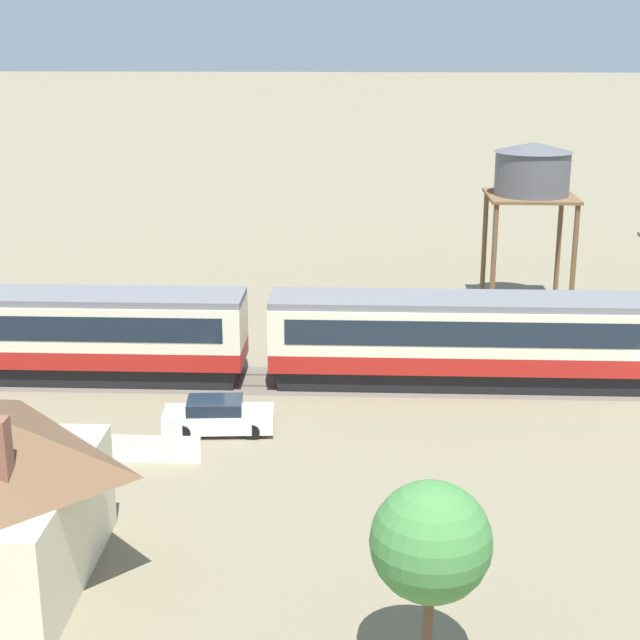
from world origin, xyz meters
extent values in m
cube|color=#AD1E19|center=(-7.73, 0.98, 1.30)|extent=(18.37, 3.08, 0.80)
cube|color=beige|center=(-7.73, 0.98, 2.69)|extent=(18.37, 3.08, 1.99)
cube|color=#192330|center=(-7.73, 0.98, 2.79)|extent=(16.90, 3.12, 1.11)
cube|color=slate|center=(-7.73, 0.98, 3.84)|extent=(18.37, 2.89, 0.30)
cube|color=black|center=(-7.73, 0.98, 0.46)|extent=(17.63, 2.65, 0.88)
cylinder|color=black|center=(-1.67, 0.26, 0.45)|extent=(0.90, 0.18, 0.90)
cylinder|color=black|center=(-1.67, 1.69, 0.45)|extent=(0.90, 0.18, 0.90)
cylinder|color=black|center=(-13.80, 0.26, 0.45)|extent=(0.90, 0.18, 0.90)
cylinder|color=black|center=(-13.80, 1.69, 0.45)|extent=(0.90, 0.18, 0.90)
cube|color=#AD1E19|center=(-27.28, 0.98, 1.30)|extent=(18.37, 3.08, 0.80)
cube|color=beige|center=(-27.28, 0.98, 2.69)|extent=(18.37, 3.08, 1.99)
cube|color=#192330|center=(-27.28, 0.98, 2.79)|extent=(16.90, 3.12, 1.11)
cube|color=slate|center=(-27.28, 0.98, 3.84)|extent=(18.37, 2.89, 0.30)
cube|color=black|center=(-27.28, 0.98, 0.46)|extent=(17.63, 2.65, 0.88)
cylinder|color=black|center=(-21.22, 0.26, 0.45)|extent=(0.90, 0.18, 0.90)
cylinder|color=black|center=(-21.22, 1.69, 0.45)|extent=(0.90, 0.18, 0.90)
cube|color=#665B51|center=(-12.70, 0.98, 0.01)|extent=(101.09, 3.60, 0.01)
cube|color=#4C4238|center=(-12.70, 0.26, 0.02)|extent=(101.09, 0.12, 0.04)
cube|color=#4C4238|center=(-12.70, 1.69, 0.02)|extent=(101.09, 0.12, 0.04)
cylinder|color=brown|center=(-1.59, 15.66, 3.12)|extent=(0.28, 0.28, 6.24)
cylinder|color=brown|center=(-5.85, 15.66, 3.12)|extent=(0.28, 0.28, 6.24)
cylinder|color=brown|center=(-1.59, 11.40, 3.12)|extent=(0.28, 0.28, 6.24)
cylinder|color=brown|center=(-5.85, 11.40, 3.12)|extent=(0.28, 0.28, 6.24)
cube|color=brown|center=(-3.72, 13.53, 6.32)|extent=(4.76, 4.76, 0.16)
cylinder|color=#56565B|center=(-3.72, 13.53, 7.57)|extent=(4.05, 4.05, 2.34)
cone|color=#56565B|center=(-3.72, 13.53, 8.99)|extent=(4.25, 4.25, 0.50)
cube|color=white|center=(-18.46, -4.80, 0.52)|extent=(4.40, 2.07, 0.69)
cube|color=#192330|center=(-18.58, -4.81, 1.10)|extent=(2.25, 1.66, 0.48)
cylinder|color=black|center=(-17.07, -5.48, 0.31)|extent=(0.62, 0.20, 0.62)
cylinder|color=black|center=(-17.19, -3.93, 0.31)|extent=(0.62, 0.20, 0.62)
cylinder|color=black|center=(-19.72, -5.67, 0.31)|extent=(0.62, 0.20, 0.62)
cylinder|color=black|center=(-19.84, -4.13, 0.31)|extent=(0.62, 0.20, 0.62)
cylinder|color=brown|center=(-11.24, -19.53, 1.39)|extent=(0.27, 0.27, 2.79)
sphere|color=#427F3D|center=(-11.24, -19.53, 3.66)|extent=(2.92, 2.92, 2.92)
camera|label=1|loc=(-12.96, -40.14, 15.31)|focal=55.00mm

